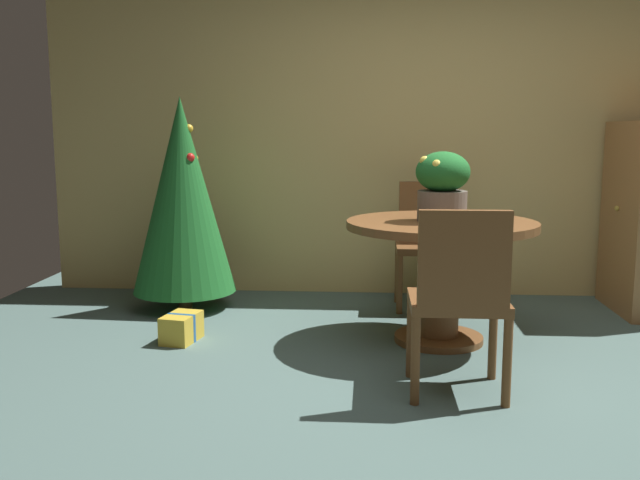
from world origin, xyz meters
The scene contains 8 objects.
ground_plane centered at (0.00, 0.00, 0.00)m, with size 6.60×6.60×0.00m, color #4C6660.
back_wall_panel centered at (0.00, 2.20, 1.30)m, with size 6.00×0.10×2.60m, color tan.
round_dining_table centered at (-0.01, 0.84, 0.54)m, with size 1.15×1.15×0.75m.
flower_vase centered at (-0.01, 0.82, 0.97)m, with size 0.32×0.32×0.42m.
wooden_chair_near centered at (-0.01, -0.09, 0.52)m, with size 0.47×0.43×0.93m.
wooden_chair_far centered at (-0.01, 1.74, 0.52)m, with size 0.47×0.39×0.92m.
holiday_tree centered at (-1.79, 1.55, 0.83)m, with size 0.75×0.75×1.54m.
gift_box_gold centered at (-1.60, 0.73, 0.09)m, with size 0.23×0.31×0.17m.
Camera 1 is at (-0.45, -3.39, 1.28)m, focal length 39.20 mm.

